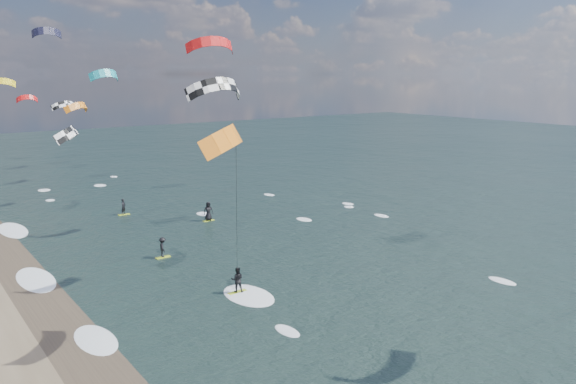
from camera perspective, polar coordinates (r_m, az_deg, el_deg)
kitesurfer_near_b at (r=28.86m, az=-4.98°, el=-0.19°), size 6.85×9.14×11.85m
far_kitesurfers at (r=48.89m, az=-11.25°, el=-3.16°), size 8.95×15.19×1.81m
bg_kite_field at (r=63.99m, az=-19.85°, el=10.15°), size 12.86×68.76×10.27m
shoreline_surf at (r=31.15m, az=-18.38°, el=-14.10°), size 2.40×79.40×0.11m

